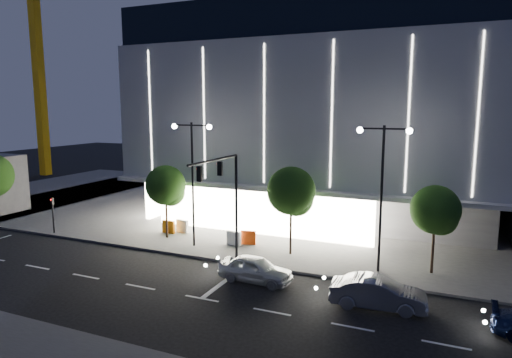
{
  "coord_description": "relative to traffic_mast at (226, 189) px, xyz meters",
  "views": [
    {
      "loc": [
        13.76,
        -21.33,
        10.05
      ],
      "look_at": [
        1.05,
        7.91,
        5.0
      ],
      "focal_mm": 32.0,
      "sensor_mm": 36.0,
      "label": 1
    }
  ],
  "objects": [
    {
      "name": "tower_crane",
      "position": [
        -41.92,
        24.66,
        15.48
      ],
      "size": [
        32.0,
        2.0,
        28.5
      ],
      "color": "gold",
      "rests_on": "ground"
    },
    {
      "name": "ped_signal_far",
      "position": [
        -16.0,
        1.16,
        -3.14
      ],
      "size": [
        0.22,
        0.24,
        3.0
      ],
      "color": "black",
      "rests_on": "ground"
    },
    {
      "name": "street_lamp_west",
      "position": [
        -4.0,
        2.66,
        0.93
      ],
      "size": [
        3.16,
        0.36,
        9.0
      ],
      "color": "black",
      "rests_on": "ground"
    },
    {
      "name": "street_lamp_east",
      "position": [
        9.0,
        2.66,
        0.93
      ],
      "size": [
        3.16,
        0.36,
        9.0
      ],
      "color": "black",
      "rests_on": "ground"
    },
    {
      "name": "barrier_b",
      "position": [
        -6.72,
        5.38,
        -4.38
      ],
      "size": [
        1.13,
        0.44,
        1.0
      ],
      "primitive_type": "cube",
      "rotation": [
        0.0,
        0.0,
        -0.18
      ],
      "color": "silver",
      "rests_on": "sidewalk_museum"
    },
    {
      "name": "car_lead",
      "position": [
        2.65,
        -1.51,
        -4.28
      ],
      "size": [
        4.48,
        1.99,
        1.5
      ],
      "primitive_type": "imported",
      "rotation": [
        0.0,
        0.0,
        1.52
      ],
      "color": "#B7BBBF",
      "rests_on": "ground"
    },
    {
      "name": "barrier_d",
      "position": [
        -1.44,
        3.97,
        -4.38
      ],
      "size": [
        1.12,
        0.35,
        1.0
      ],
      "primitive_type": "cube",
      "rotation": [
        0.0,
        0.0,
        -0.09
      ],
      "color": "white",
      "rests_on": "sidewalk_museum"
    },
    {
      "name": "ground",
      "position": [
        -1.0,
        -3.34,
        -5.03
      ],
      "size": [
        160.0,
        160.0,
        0.0
      ],
      "primitive_type": "plane",
      "color": "black",
      "rests_on": "ground"
    },
    {
      "name": "tree_mid",
      "position": [
        3.03,
        3.68,
        -0.69
      ],
      "size": [
        3.25,
        3.25,
        6.15
      ],
      "color": "black",
      "rests_on": "ground"
    },
    {
      "name": "barrier_c",
      "position": [
        -0.55,
        4.53,
        -4.38
      ],
      "size": [
        1.13,
        0.51,
        1.0
      ],
      "primitive_type": "cube",
      "rotation": [
        0.0,
        0.0,
        0.24
      ],
      "color": "#D73F0B",
      "rests_on": "sidewalk_museum"
    },
    {
      "name": "museum",
      "position": [
        1.98,
        18.97,
        4.25
      ],
      "size": [
        30.0,
        25.8,
        18.0
      ],
      "color": "#4C4C51",
      "rests_on": "ground"
    },
    {
      "name": "barrier_a",
      "position": [
        -7.6,
        4.75,
        -4.38
      ],
      "size": [
        1.12,
        0.34,
        1.0
      ],
      "primitive_type": "cube",
      "rotation": [
        0.0,
        0.0,
        -0.09
      ],
      "color": "orange",
      "rests_on": "sidewalk_museum"
    },
    {
      "name": "sidewalk_museum",
      "position": [
        4.0,
        20.66,
        -4.95
      ],
      "size": [
        70.0,
        40.0,
        0.15
      ],
      "primitive_type": "cube",
      "color": "#474747",
      "rests_on": "ground"
    },
    {
      "name": "tree_right",
      "position": [
        12.03,
        3.68,
        -1.14
      ],
      "size": [
        2.91,
        2.91,
        5.51
      ],
      "color": "black",
      "rests_on": "ground"
    },
    {
      "name": "car_second",
      "position": [
        9.73,
        -2.26,
        -4.24
      ],
      "size": [
        4.88,
        2.07,
        1.57
      ],
      "primitive_type": "imported",
      "rotation": [
        0.0,
        0.0,
        1.66
      ],
      "color": "#98999F",
      "rests_on": "ground"
    },
    {
      "name": "traffic_mast",
      "position": [
        0.0,
        0.0,
        0.0
      ],
      "size": [
        0.33,
        5.89,
        7.07
      ],
      "color": "black",
      "rests_on": "ground"
    },
    {
      "name": "tree_left",
      "position": [
        -6.97,
        3.68,
        -0.99
      ],
      "size": [
        3.02,
        3.02,
        5.72
      ],
      "color": "black",
      "rests_on": "ground"
    }
  ]
}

